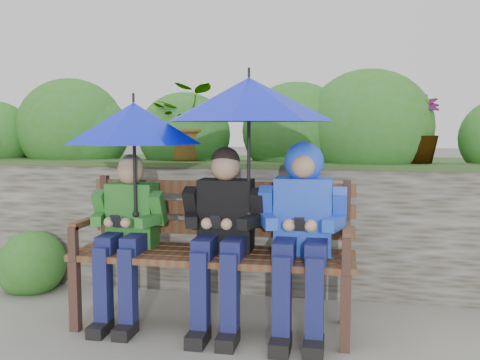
% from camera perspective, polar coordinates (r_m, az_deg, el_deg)
% --- Properties ---
extents(ground, '(60.00, 60.00, 0.00)m').
position_cam_1_polar(ground, '(3.75, -0.30, -14.74)').
color(ground, slate).
rests_on(ground, ground).
extents(garden_backdrop, '(8.00, 2.86, 1.88)m').
position_cam_1_polar(garden_backdrop, '(5.11, 2.17, -1.34)').
color(garden_backdrop, '#454134').
rests_on(garden_backdrop, ground).
extents(park_bench, '(1.83, 0.53, 0.96)m').
position_cam_1_polar(park_bench, '(3.57, -2.66, -6.66)').
color(park_bench, '#432A22').
rests_on(park_bench, ground).
extents(boy_left, '(0.48, 0.56, 1.13)m').
position_cam_1_polar(boy_left, '(3.65, -11.97, -5.02)').
color(boy_left, '#38762F').
rests_on(boy_left, ground).
extents(boy_middle, '(0.52, 0.60, 1.18)m').
position_cam_1_polar(boy_middle, '(3.44, -1.85, -5.16)').
color(boy_middle, black).
rests_on(boy_middle, ground).
extents(boy_right, '(0.54, 0.66, 1.22)m').
position_cam_1_polar(boy_right, '(3.37, 6.65, -4.40)').
color(boy_right, blue).
rests_on(boy_right, ground).
extents(umbrella_left, '(0.91, 0.91, 0.81)m').
position_cam_1_polar(umbrella_left, '(3.55, -11.26, 5.96)').
color(umbrella_left, '#0C1DE8').
rests_on(umbrella_left, ground).
extents(umbrella_right, '(1.06, 1.06, 0.94)m').
position_cam_1_polar(umbrella_right, '(3.37, 0.95, 8.57)').
color(umbrella_right, '#0C1DE8').
rests_on(umbrella_right, ground).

